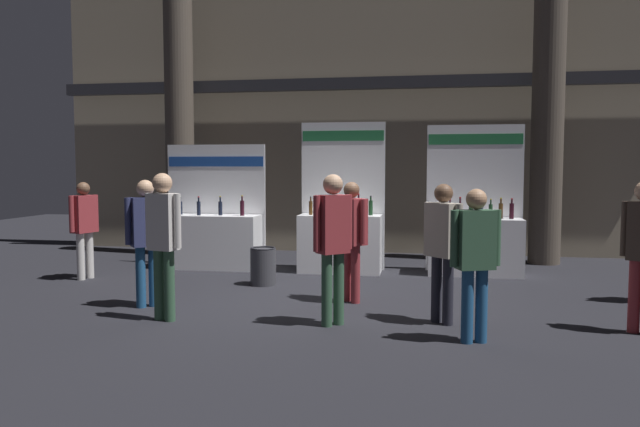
{
  "coord_description": "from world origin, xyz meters",
  "views": [
    {
      "loc": [
        1.38,
        -8.27,
        1.81
      ],
      "look_at": [
        -0.15,
        0.61,
        1.12
      ],
      "focal_mm": 34.12,
      "sensor_mm": 36.0,
      "label": 1
    }
  ],
  "objects_px": {
    "trash_bin": "(263,266)",
    "visitor_8": "(333,237)",
    "exhibitor_booth_1": "(341,236)",
    "visitor_3": "(475,253)",
    "visitor_4": "(163,234)",
    "exhibitor_booth_0": "(211,236)",
    "visitor_0": "(84,222)",
    "visitor_1": "(146,232)",
    "visitor_7": "(351,231)",
    "visitor_6": "(443,241)",
    "exhibitor_booth_2": "(475,239)"
  },
  "relations": [
    {
      "from": "visitor_4",
      "to": "visitor_6",
      "type": "relative_size",
      "value": 1.07
    },
    {
      "from": "visitor_6",
      "to": "visitor_7",
      "type": "height_order",
      "value": "visitor_6"
    },
    {
      "from": "trash_bin",
      "to": "visitor_7",
      "type": "xyz_separation_m",
      "value": [
        1.48,
        -0.96,
        0.67
      ]
    },
    {
      "from": "visitor_4",
      "to": "visitor_7",
      "type": "height_order",
      "value": "visitor_4"
    },
    {
      "from": "visitor_8",
      "to": "exhibitor_booth_2",
      "type": "bearing_deg",
      "value": -158.16
    },
    {
      "from": "trash_bin",
      "to": "visitor_7",
      "type": "distance_m",
      "value": 1.89
    },
    {
      "from": "exhibitor_booth_0",
      "to": "visitor_0",
      "type": "height_order",
      "value": "exhibitor_booth_0"
    },
    {
      "from": "visitor_6",
      "to": "exhibitor_booth_2",
      "type": "bearing_deg",
      "value": -55.87
    },
    {
      "from": "trash_bin",
      "to": "visitor_4",
      "type": "xyz_separation_m",
      "value": [
        -0.57,
        -2.32,
        0.73
      ]
    },
    {
      "from": "visitor_8",
      "to": "visitor_1",
      "type": "bearing_deg",
      "value": -52.91
    },
    {
      "from": "exhibitor_booth_1",
      "to": "exhibitor_booth_2",
      "type": "bearing_deg",
      "value": 2.93
    },
    {
      "from": "trash_bin",
      "to": "visitor_4",
      "type": "bearing_deg",
      "value": -103.92
    },
    {
      "from": "visitor_1",
      "to": "exhibitor_booth_2",
      "type": "bearing_deg",
      "value": -2.6
    },
    {
      "from": "trash_bin",
      "to": "visitor_3",
      "type": "height_order",
      "value": "visitor_3"
    },
    {
      "from": "exhibitor_booth_2",
      "to": "visitor_0",
      "type": "relative_size",
      "value": 1.61
    },
    {
      "from": "visitor_0",
      "to": "visitor_4",
      "type": "height_order",
      "value": "visitor_4"
    },
    {
      "from": "exhibitor_booth_1",
      "to": "visitor_7",
      "type": "xyz_separation_m",
      "value": [
        0.47,
        -2.34,
        0.34
      ]
    },
    {
      "from": "exhibitor_booth_2",
      "to": "trash_bin",
      "type": "distance_m",
      "value": 3.62
    },
    {
      "from": "exhibitor_booth_1",
      "to": "trash_bin",
      "type": "xyz_separation_m",
      "value": [
        -1.01,
        -1.39,
        -0.34
      ]
    },
    {
      "from": "visitor_1",
      "to": "visitor_3",
      "type": "distance_m",
      "value": 4.16
    },
    {
      "from": "exhibitor_booth_2",
      "to": "visitor_3",
      "type": "xyz_separation_m",
      "value": [
        -0.33,
        -4.14,
        0.32
      ]
    },
    {
      "from": "trash_bin",
      "to": "visitor_4",
      "type": "height_order",
      "value": "visitor_4"
    },
    {
      "from": "exhibitor_booth_2",
      "to": "visitor_1",
      "type": "xyz_separation_m",
      "value": [
        -4.37,
        -3.2,
        0.37
      ]
    },
    {
      "from": "exhibitor_booth_0",
      "to": "trash_bin",
      "type": "distance_m",
      "value": 1.94
    },
    {
      "from": "visitor_4",
      "to": "visitor_6",
      "type": "height_order",
      "value": "visitor_4"
    },
    {
      "from": "exhibitor_booth_1",
      "to": "visitor_3",
      "type": "relative_size",
      "value": 1.63
    },
    {
      "from": "visitor_1",
      "to": "visitor_7",
      "type": "distance_m",
      "value": 2.68
    },
    {
      "from": "visitor_3",
      "to": "visitor_8",
      "type": "height_order",
      "value": "visitor_8"
    },
    {
      "from": "visitor_4",
      "to": "visitor_8",
      "type": "height_order",
      "value": "visitor_4"
    },
    {
      "from": "exhibitor_booth_1",
      "to": "visitor_7",
      "type": "distance_m",
      "value": 2.41
    },
    {
      "from": "trash_bin",
      "to": "visitor_0",
      "type": "relative_size",
      "value": 0.37
    },
    {
      "from": "visitor_4",
      "to": "trash_bin",
      "type": "bearing_deg",
      "value": -89.77
    },
    {
      "from": "exhibitor_booth_1",
      "to": "visitor_3",
      "type": "bearing_deg",
      "value": -64.22
    },
    {
      "from": "exhibitor_booth_0",
      "to": "visitor_3",
      "type": "bearing_deg",
      "value": -43.18
    },
    {
      "from": "visitor_4",
      "to": "visitor_0",
      "type": "bearing_deg",
      "value": -29.78
    },
    {
      "from": "visitor_0",
      "to": "visitor_3",
      "type": "relative_size",
      "value": 0.99
    },
    {
      "from": "visitor_4",
      "to": "visitor_6",
      "type": "xyz_separation_m",
      "value": [
        3.23,
        0.42,
        -0.06
      ]
    },
    {
      "from": "exhibitor_booth_1",
      "to": "visitor_0",
      "type": "height_order",
      "value": "exhibitor_booth_1"
    },
    {
      "from": "trash_bin",
      "to": "exhibitor_booth_2",
      "type": "bearing_deg",
      "value": 24.58
    },
    {
      "from": "visitor_3",
      "to": "visitor_4",
      "type": "relative_size",
      "value": 0.91
    },
    {
      "from": "exhibitor_booth_1",
      "to": "visitor_4",
      "type": "bearing_deg",
      "value": -113.2
    },
    {
      "from": "exhibitor_booth_1",
      "to": "trash_bin",
      "type": "distance_m",
      "value": 1.75
    },
    {
      "from": "exhibitor_booth_0",
      "to": "visitor_3",
      "type": "xyz_separation_m",
      "value": [
        4.29,
        -4.03,
        0.36
      ]
    },
    {
      "from": "visitor_4",
      "to": "visitor_7",
      "type": "relative_size",
      "value": 1.08
    },
    {
      "from": "visitor_8",
      "to": "visitor_6",
      "type": "bearing_deg",
      "value": 152.48
    },
    {
      "from": "visitor_0",
      "to": "exhibitor_booth_2",
      "type": "bearing_deg",
      "value": 120.0
    },
    {
      "from": "trash_bin",
      "to": "visitor_8",
      "type": "bearing_deg",
      "value": -57.26
    },
    {
      "from": "trash_bin",
      "to": "visitor_3",
      "type": "bearing_deg",
      "value": -41.76
    },
    {
      "from": "visitor_1",
      "to": "visitor_4",
      "type": "xyz_separation_m",
      "value": [
        0.52,
        -0.62,
        0.04
      ]
    },
    {
      "from": "exhibitor_booth_0",
      "to": "visitor_7",
      "type": "bearing_deg",
      "value": -39.79
    }
  ]
}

